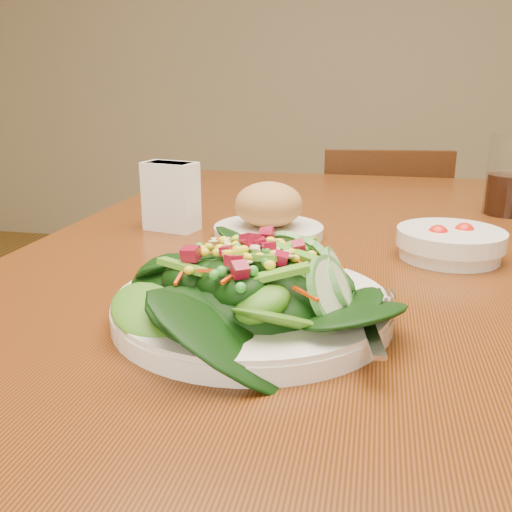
{
  "coord_description": "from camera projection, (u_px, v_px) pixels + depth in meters",
  "views": [
    {
      "loc": [
        0.07,
        -0.85,
        0.99
      ],
      "look_at": [
        -0.05,
        -0.28,
        0.81
      ],
      "focal_mm": 40.0,
      "sensor_mm": 36.0,
      "label": 1
    }
  ],
  "objects": [
    {
      "name": "salad_plate",
      "position": [
        261.0,
        291.0,
        0.6
      ],
      "size": [
        0.3,
        0.3,
        0.09
      ],
      "rotation": [
        0.0,
        0.0,
        0.02
      ],
      "color": "white",
      "rests_on": "dining_table"
    },
    {
      "name": "napkin_holder",
      "position": [
        171.0,
        195.0,
        0.95
      ],
      "size": [
        0.1,
        0.07,
        0.11
      ],
      "rotation": [
        0.0,
        0.0,
        -0.24
      ],
      "color": "white",
      "rests_on": "dining_table"
    },
    {
      "name": "dining_table",
      "position": [
        322.0,
        306.0,
        0.91
      ],
      "size": [
        0.9,
        1.4,
        0.75
      ],
      "color": "#682F13",
      "rests_on": "ground_plane"
    },
    {
      "name": "tomato_bowl",
      "position": [
        450.0,
        243.0,
        0.81
      ],
      "size": [
        0.15,
        0.15,
        0.05
      ],
      "color": "white",
      "rests_on": "dining_table"
    },
    {
      "name": "drinking_glass",
      "position": [
        510.0,
        180.0,
        1.07
      ],
      "size": [
        0.09,
        0.09,
        0.15
      ],
      "color": "silver",
      "rests_on": "dining_table"
    },
    {
      "name": "bread_plate",
      "position": [
        269.0,
        215.0,
        0.92
      ],
      "size": [
        0.18,
        0.18,
        0.09
      ],
      "color": "white",
      "rests_on": "dining_table"
    },
    {
      "name": "chair_far",
      "position": [
        376.0,
        268.0,
        1.79
      ],
      "size": [
        0.42,
        0.42,
        0.81
      ],
      "rotation": [
        0.0,
        0.0,
        3.27
      ],
      "color": "#411C0C",
      "rests_on": "ground_plane"
    }
  ]
}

